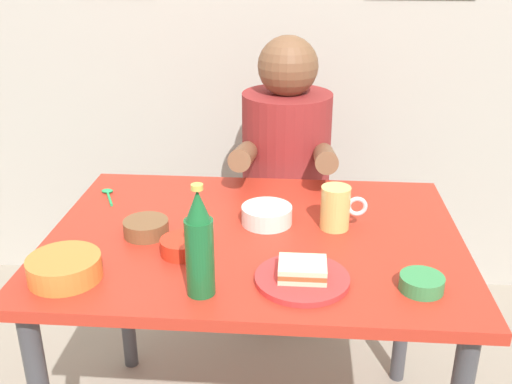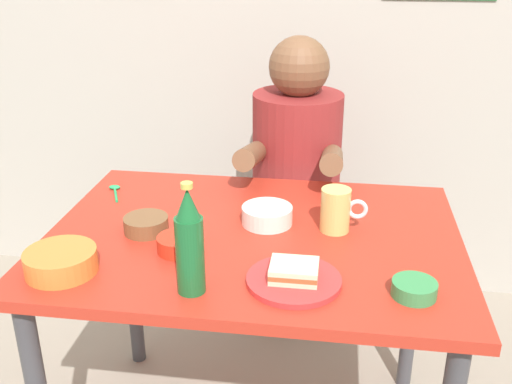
# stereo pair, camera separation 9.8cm
# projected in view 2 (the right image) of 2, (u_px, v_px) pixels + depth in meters

# --- Properties ---
(dining_table) EXTENTS (1.10, 0.80, 0.74)m
(dining_table) POSITION_uv_depth(u_px,v_px,m) (253.00, 264.00, 1.63)
(dining_table) COLOR #B72D1E
(dining_table) RESTS_ON ground
(stool) EXTENTS (0.34, 0.34, 0.45)m
(stool) POSITION_uv_depth(u_px,v_px,m) (294.00, 251.00, 2.32)
(stool) COLOR #4C4C51
(stool) RESTS_ON ground
(person_seated) EXTENTS (0.33, 0.56, 0.72)m
(person_seated) POSITION_uv_depth(u_px,v_px,m) (297.00, 151.00, 2.14)
(person_seated) COLOR maroon
(person_seated) RESTS_ON stool
(plate_orange) EXTENTS (0.22, 0.22, 0.01)m
(plate_orange) POSITION_uv_depth(u_px,v_px,m) (294.00, 280.00, 1.37)
(plate_orange) COLOR red
(plate_orange) RESTS_ON dining_table
(sandwich) EXTENTS (0.11, 0.09, 0.04)m
(sandwich) POSITION_uv_depth(u_px,v_px,m) (294.00, 271.00, 1.36)
(sandwich) COLOR beige
(sandwich) RESTS_ON plate_orange
(beer_mug) EXTENTS (0.13, 0.08, 0.12)m
(beer_mug) POSITION_uv_depth(u_px,v_px,m) (336.00, 210.00, 1.59)
(beer_mug) COLOR #D1BC66
(beer_mug) RESTS_ON dining_table
(beer_bottle) EXTENTS (0.06, 0.06, 0.26)m
(beer_bottle) POSITION_uv_depth(u_px,v_px,m) (190.00, 244.00, 1.29)
(beer_bottle) COLOR #19602D
(beer_bottle) RESTS_ON dining_table
(soup_bowl_orange) EXTENTS (0.17, 0.17, 0.05)m
(soup_bowl_orange) POSITION_uv_depth(u_px,v_px,m) (61.00, 260.00, 1.40)
(soup_bowl_orange) COLOR orange
(soup_bowl_orange) RESTS_ON dining_table
(condiment_bowl_brown) EXTENTS (0.12, 0.12, 0.04)m
(condiment_bowl_brown) POSITION_uv_depth(u_px,v_px,m) (146.00, 224.00, 1.60)
(condiment_bowl_brown) COLOR brown
(condiment_bowl_brown) RESTS_ON dining_table
(dip_bowl_green) EXTENTS (0.10, 0.10, 0.03)m
(dip_bowl_green) POSITION_uv_depth(u_px,v_px,m) (414.00, 288.00, 1.31)
(dip_bowl_green) COLOR #388C4C
(dip_bowl_green) RESTS_ON dining_table
(rice_bowl_white) EXTENTS (0.14, 0.14, 0.05)m
(rice_bowl_white) POSITION_uv_depth(u_px,v_px,m) (267.00, 214.00, 1.64)
(rice_bowl_white) COLOR silver
(rice_bowl_white) RESTS_ON dining_table
(sauce_bowl_chili) EXTENTS (0.11, 0.11, 0.04)m
(sauce_bowl_chili) POSITION_uv_depth(u_px,v_px,m) (179.00, 243.00, 1.50)
(sauce_bowl_chili) COLOR red
(sauce_bowl_chili) RESTS_ON dining_table
(spoon) EXTENTS (0.07, 0.11, 0.01)m
(spoon) POSITION_uv_depth(u_px,v_px,m) (115.00, 190.00, 1.86)
(spoon) COLOR #26A559
(spoon) RESTS_ON dining_table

